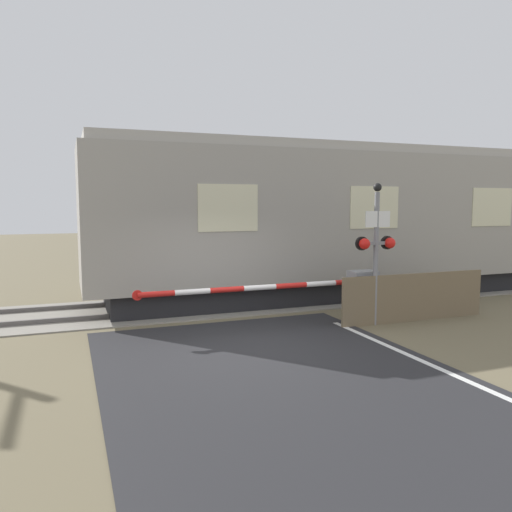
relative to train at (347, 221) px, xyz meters
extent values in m
plane|color=#6B6047|center=(-4.51, -3.94, -2.19)|extent=(80.00, 80.00, 0.00)
cube|color=gray|center=(-4.51, 0.00, -2.17)|extent=(36.00, 3.20, 0.03)
cube|color=#595451|center=(-4.51, -0.72, -2.11)|extent=(36.00, 0.08, 0.10)
cube|color=#595451|center=(-4.51, 0.72, -2.11)|extent=(36.00, 0.08, 0.10)
cube|color=black|center=(0.00, 0.00, -1.89)|extent=(13.45, 2.33, 0.60)
cube|color=#9E998E|center=(0.00, 0.00, 0.13)|extent=(14.62, 2.74, 3.44)
cube|color=#ADA89E|center=(0.00, 0.00, 1.97)|extent=(14.33, 2.52, 0.24)
cube|color=beige|center=(4.02, -1.38, 0.39)|extent=(1.46, 0.02, 1.10)
cube|color=beige|center=(0.00, -1.38, 0.39)|extent=(1.46, 0.02, 1.10)
cube|color=beige|center=(-4.02, -1.38, 0.39)|extent=(1.46, 0.02, 1.10)
cube|color=gray|center=(-1.32, -2.94, -1.61)|extent=(0.60, 0.44, 1.16)
cylinder|color=gray|center=(-1.32, -2.94, -1.26)|extent=(0.16, 0.16, 0.18)
cylinder|color=red|center=(-1.68, -2.94, -1.26)|extent=(0.72, 0.11, 0.11)
cylinder|color=white|center=(-2.40, -2.94, -1.26)|extent=(0.72, 0.11, 0.11)
cylinder|color=red|center=(-3.12, -2.94, -1.26)|extent=(0.72, 0.11, 0.11)
cylinder|color=white|center=(-3.84, -2.94, -1.26)|extent=(0.72, 0.11, 0.11)
cylinder|color=red|center=(-4.56, -2.94, -1.26)|extent=(0.72, 0.11, 0.11)
cylinder|color=white|center=(-5.27, -2.94, -1.26)|extent=(0.72, 0.11, 0.11)
cylinder|color=red|center=(-5.99, -2.94, -1.26)|extent=(0.72, 0.11, 0.11)
cylinder|color=red|center=(-6.35, -2.94, -1.26)|extent=(0.20, 0.02, 0.20)
cylinder|color=gray|center=(-1.26, -3.33, -0.72)|extent=(0.11, 0.11, 2.93)
cube|color=gray|center=(-1.26, -3.33, -0.37)|extent=(0.77, 0.07, 0.07)
sphere|color=red|center=(-1.58, -3.38, -0.37)|extent=(0.24, 0.24, 0.24)
sphere|color=red|center=(-0.93, -3.38, -0.37)|extent=(0.24, 0.24, 0.24)
cylinder|color=black|center=(-1.58, -3.27, -0.37)|extent=(0.30, 0.06, 0.30)
cylinder|color=black|center=(-0.93, -3.27, -0.37)|extent=(0.30, 0.06, 0.30)
cube|color=white|center=(-1.26, -3.37, 0.15)|extent=(0.61, 0.02, 0.35)
sphere|color=black|center=(-1.26, -3.33, 0.84)|extent=(0.18, 0.18, 0.18)
cube|color=#726047|center=(-0.20, -3.35, -1.64)|extent=(3.79, 0.06, 1.10)
camera|label=1|loc=(-7.57, -12.54, 0.48)|focal=35.00mm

